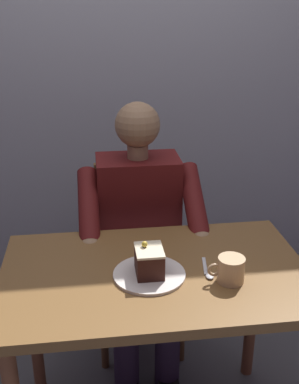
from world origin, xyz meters
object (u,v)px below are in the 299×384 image
object	(u,v)px
chair	(137,248)
cake_slice	(149,261)
dining_table	(155,295)
seated_person	(140,238)
coffee_cup	(231,269)
dessert_spoon	(207,271)

from	to	relation	value
chair	cake_slice	size ratio (longest dim) A/B	7.75
dining_table	seated_person	world-z (taller)	seated_person
chair	seated_person	bearing A→B (deg)	90.00
chair	dining_table	bearing A→B (deg)	90.00
coffee_cup	chair	bearing A→B (deg)	-72.46
seated_person	coffee_cup	size ratio (longest dim) A/B	9.83
coffee_cup	dessert_spoon	bearing A→B (deg)	-44.97
dining_table	chair	distance (m)	0.66
dining_table	coffee_cup	distance (m)	0.29
chair	dessert_spoon	xyz separation A→B (m)	(-0.17, 0.68, 0.27)
dining_table	dessert_spoon	bearing A→B (deg)	168.14
dining_table	chair	size ratio (longest dim) A/B	1.20
coffee_cup	seated_person	bearing A→B (deg)	-67.59
dessert_spoon	dining_table	bearing A→B (deg)	-11.86
dining_table	coffee_cup	xyz separation A→B (m)	(-0.23, 0.10, 0.15)
seated_person	dining_table	bearing A→B (deg)	90.00
cake_slice	dessert_spoon	world-z (taller)	cake_slice
seated_person	coffee_cup	xyz separation A→B (m)	(-0.23, 0.57, 0.17)
seated_person	cake_slice	size ratio (longest dim) A/B	10.67
dining_table	dessert_spoon	world-z (taller)	dessert_spoon
dining_table	chair	xyz separation A→B (m)	(0.00, -0.64, -0.17)
seated_person	dessert_spoon	xyz separation A→B (m)	(-0.17, 0.51, 0.13)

